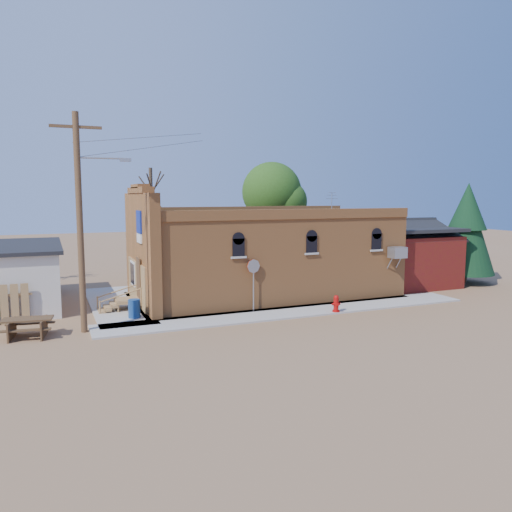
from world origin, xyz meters
name	(u,v)px	position (x,y,z in m)	size (l,w,h in m)	color
ground	(274,320)	(0.00, 0.00, 0.00)	(120.00, 120.00, 0.00)	#885F3E
sidewalk_south	(294,312)	(1.50, 0.90, 0.04)	(19.00, 2.20, 0.08)	#9E9991
sidewalk_west	(116,304)	(-6.30, 6.00, 0.04)	(2.60, 10.00, 0.08)	#9E9991
brick_bar	(260,255)	(1.64, 5.49, 2.34)	(16.40, 7.97, 6.30)	#C5763C
red_shed	(401,249)	(11.50, 5.50, 2.27)	(5.40, 6.40, 4.30)	#5A1C0F
utility_pole	(81,218)	(-8.14, 1.20, 4.77)	(3.12, 0.26, 9.00)	#503920
tree_bare_near	(151,191)	(-3.00, 13.00, 5.96)	(2.80, 2.80, 7.65)	#4D402C
tree_leafy	(272,192)	(6.00, 13.50, 5.93)	(4.40, 4.40, 8.15)	#4D402C
evergreen_tree	(467,226)	(15.50, 4.00, 3.71)	(3.60, 3.60, 6.50)	#4D402C
fire_hydrant	(336,304)	(3.30, 0.00, 0.48)	(0.48, 0.47, 0.82)	#9F0A09
stop_sign	(253,271)	(-0.29, 1.80, 2.03)	(0.69, 0.17, 2.54)	#97969C
trash_barrel	(134,309)	(-5.91, 2.59, 0.50)	(0.55, 0.55, 0.84)	navy
picnic_table	(28,325)	(-10.34, 1.21, 0.52)	(2.09, 1.69, 0.79)	#4B331E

